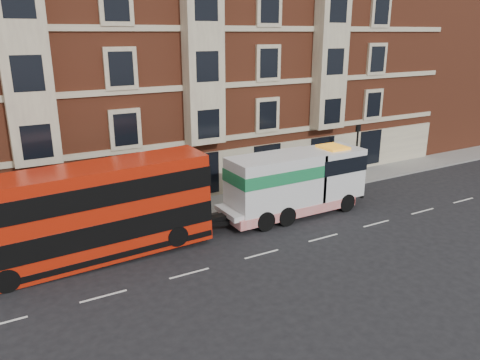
{
  "coord_description": "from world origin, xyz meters",
  "views": [
    {
      "loc": [
        -11.65,
        -18.11,
        10.77
      ],
      "look_at": [
        1.02,
        4.0,
        2.7
      ],
      "focal_mm": 35.0,
      "sensor_mm": 36.0,
      "label": 1
    }
  ],
  "objects": [
    {
      "name": "double_decker_bus",
      "position": [
        -7.52,
        3.64,
        2.52
      ],
      "size": [
        11.73,
        2.69,
        4.75
      ],
      "color": "red",
      "rests_on": "ground"
    },
    {
      "name": "lamp_post_west",
      "position": [
        -6.0,
        6.2,
        2.68
      ],
      "size": [
        0.35,
        0.15,
        4.35
      ],
      "color": "black",
      "rests_on": "sidewalk"
    },
    {
      "name": "lamp_post_east",
      "position": [
        12.0,
        6.2,
        2.68
      ],
      "size": [
        0.35,
        0.15,
        4.35
      ],
      "color": "black",
      "rests_on": "sidewalk"
    },
    {
      "name": "sidewalk",
      "position": [
        0.0,
        7.5,
        0.07
      ],
      "size": [
        90.0,
        3.0,
        0.15
      ],
      "primitive_type": "cube",
      "color": "slate",
      "rests_on": "ground"
    },
    {
      "name": "tow_truck",
      "position": [
        4.54,
        3.64,
        2.08
      ],
      "size": [
        9.4,
        2.78,
        3.91
      ],
      "color": "silver",
      "rests_on": "ground"
    },
    {
      "name": "victorian_terrace",
      "position": [
        0.5,
        15.0,
        10.07
      ],
      "size": [
        45.0,
        12.0,
        20.4
      ],
      "color": "brown",
      "rests_on": "ground"
    },
    {
      "name": "ground",
      "position": [
        0.0,
        0.0,
        0.0
      ],
      "size": [
        120.0,
        120.0,
        0.0
      ],
      "primitive_type": "plane",
      "color": "black",
      "rests_on": "ground"
    },
    {
      "name": "filler_east",
      "position": [
        32.0,
        14.0,
        9.43
      ],
      "size": [
        18.0,
        10.0,
        19.0
      ],
      "color": "brown",
      "rests_on": "ground"
    }
  ]
}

